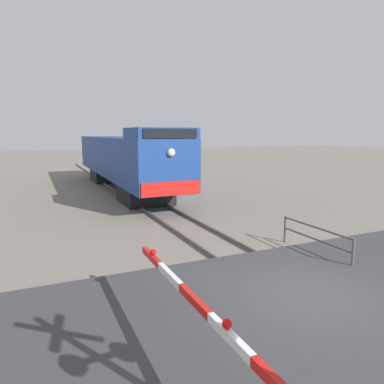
# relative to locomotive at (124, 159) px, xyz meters

# --- Properties ---
(ground_plane) EXTENTS (160.00, 160.00, 0.00)m
(ground_plane) POSITION_rel_locomotive_xyz_m (0.00, -17.85, -2.18)
(ground_plane) COLOR slate
(rail_track_left) EXTENTS (0.08, 80.00, 0.15)m
(rail_track_left) POSITION_rel_locomotive_xyz_m (-0.72, -17.85, -2.10)
(rail_track_left) COLOR #59544C
(rail_track_left) RESTS_ON ground_plane
(rail_track_right) EXTENTS (0.08, 80.00, 0.15)m
(rail_track_right) POSITION_rel_locomotive_xyz_m (0.72, -17.85, -2.10)
(rail_track_right) COLOR #59544C
(rail_track_right) RESTS_ON ground_plane
(road_surface) EXTENTS (36.00, 6.24, 0.16)m
(road_surface) POSITION_rel_locomotive_xyz_m (0.00, -17.85, -2.10)
(road_surface) COLOR #38383A
(road_surface) RESTS_ON ground_plane
(locomotive) EXTENTS (3.00, 18.53, 4.13)m
(locomotive) POSITION_rel_locomotive_xyz_m (0.00, 0.00, 0.00)
(locomotive) COLOR black
(locomotive) RESTS_ON ground_plane
(guard_railing) EXTENTS (0.08, 3.04, 0.95)m
(guard_railing) POSITION_rel_locomotive_xyz_m (2.44, -15.43, -1.55)
(guard_railing) COLOR #4C4742
(guard_railing) RESTS_ON ground_plane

